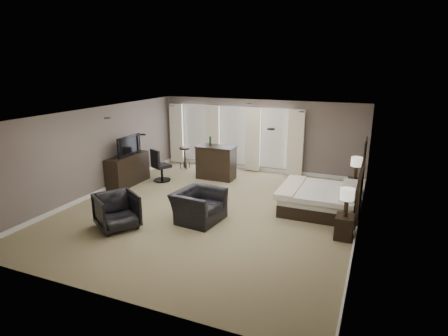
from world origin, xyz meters
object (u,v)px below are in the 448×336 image
at_px(lamp_near, 347,202).
at_px(armchair_far, 117,210).
at_px(tv, 127,153).
at_px(bar_counter, 216,162).
at_px(nightstand_near, 344,227).
at_px(bar_stool_left, 185,158).
at_px(lamp_far, 356,168).
at_px(armchair_near, 199,201).
at_px(desk_chair, 162,165).
at_px(bed, 316,188).
at_px(nightstand_far, 354,188).
at_px(bar_stool_right, 230,166).
at_px(dresser, 128,170).

relative_size(lamp_near, armchair_far, 0.69).
relative_size(tv, bar_counter, 0.85).
distance_m(nightstand_near, tv, 7.10).
distance_m(nightstand_near, bar_stool_left, 7.21).
xyz_separation_m(lamp_far, armchair_far, (-5.08, -4.44, -0.42)).
xyz_separation_m(lamp_near, armchair_near, (-3.48, -0.38, -0.33)).
distance_m(lamp_far, tv, 7.09).
bearing_deg(desk_chair, nightstand_near, -172.43).
bearing_deg(desk_chair, bed, -160.54).
relative_size(bar_counter, desk_chair, 1.19).
bearing_deg(tv, lamp_far, -77.56).
relative_size(bed, armchair_far, 2.12).
height_order(nightstand_far, armchair_far, armchair_far).
bearing_deg(bar_counter, lamp_far, -2.06).
height_order(bar_counter, bar_stool_left, bar_counter).
relative_size(armchair_far, bar_counter, 0.72).
bearing_deg(tv, armchair_near, -116.92).
distance_m(bed, nightstand_far, 1.74).
bearing_deg(nightstand_near, desk_chair, 160.97).
xyz_separation_m(bed, nightstand_near, (0.89, -1.45, -0.37)).
xyz_separation_m(nightstand_far, lamp_far, (0.00, 0.00, 0.61)).
relative_size(bed, bar_stool_right, 2.47).
relative_size(dresser, desk_chair, 1.51).
xyz_separation_m(armchair_near, bar_counter, (-1.05, 3.44, 0.05)).
bearing_deg(armchair_far, desk_chair, 48.55).
xyz_separation_m(nightstand_far, lamp_near, (0.00, -2.90, 0.58)).
relative_size(bar_counter, bar_stool_left, 1.63).
bearing_deg(bed, lamp_far, 58.46).
bearing_deg(lamp_far, lamp_near, -90.00).
bearing_deg(dresser, armchair_near, -26.92).
height_order(dresser, bar_counter, bar_counter).
bearing_deg(bar_stool_left, lamp_near, -31.72).
relative_size(lamp_near, lamp_far, 0.97).
bearing_deg(nightstand_near, bar_counter, 145.90).
bearing_deg(armchair_far, armchair_near, -21.02).
xyz_separation_m(lamp_near, bar_stool_left, (-6.13, 3.79, -0.45)).
relative_size(tv, armchair_far, 1.19).
bearing_deg(bar_stool_left, armchair_far, -78.82).
height_order(bed, dresser, bed).
distance_m(bed, dresser, 6.03).
relative_size(lamp_near, bar_counter, 0.49).
height_order(nightstand_near, armchair_far, armchair_far).
height_order(bar_stool_left, desk_chair, desk_chair).
bearing_deg(tv, nightstand_far, -77.56).
distance_m(dresser, bar_stool_right, 3.43).
height_order(dresser, tv, tv).
bearing_deg(nightstand_near, armchair_near, -173.84).
bearing_deg(bar_stool_right, nightstand_far, -6.98).
height_order(bed, nightstand_far, bed).
bearing_deg(dresser, armchair_far, -57.70).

